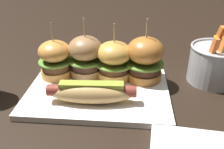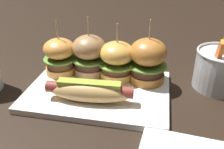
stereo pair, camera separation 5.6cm
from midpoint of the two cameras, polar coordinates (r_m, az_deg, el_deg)
ground_plane at (r=0.59m, az=-5.85°, el=-4.55°), size 3.00×3.00×0.00m
platter_main at (r=0.59m, az=-5.89°, el=-3.97°), size 0.32×0.23×0.01m
hot_dog at (r=0.53m, az=-7.66°, el=-4.06°), size 0.19×0.06×0.05m
slider_far_left at (r=0.64m, az=-15.25°, el=3.43°), size 0.08×0.08×0.14m
slider_center_left at (r=0.63m, az=-8.56°, el=4.11°), size 0.09×0.09×0.15m
slider_center_right at (r=0.61m, az=-2.14°, el=3.24°), size 0.09×0.09×0.14m
slider_far_right at (r=0.60m, az=4.86°, el=3.58°), size 0.09×0.09×0.15m
fries_bucket at (r=0.66m, az=20.02°, el=2.39°), size 0.13×0.13×0.15m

